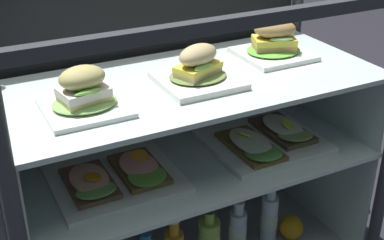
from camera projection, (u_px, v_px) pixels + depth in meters
case_frame at (174, 118)px, 1.62m from camera, size 1.11×0.53×0.92m
riser_lower_tier at (192, 213)px, 1.64m from camera, size 1.03×0.46×0.38m
shelf_lower_glass at (192, 160)px, 1.56m from camera, size 1.05×0.48×0.01m
riser_upper_tier at (192, 122)px, 1.50m from camera, size 1.03×0.46×0.23m
shelf_upper_glass at (192, 82)px, 1.44m from camera, size 1.05×0.48×0.01m
plated_roll_sandwich_left_of_center at (84, 95)px, 1.25m from camera, size 0.20×0.20×0.11m
plated_roll_sandwich_far_right at (198, 71)px, 1.40m from camera, size 0.21×0.21×0.11m
plated_roll_sandwich_mid_left at (274, 44)px, 1.59m from camera, size 0.20×0.20×0.11m
open_sandwich_tray_center at (116, 177)px, 1.43m from camera, size 0.34×0.30×0.06m
open_sandwich_tray_left_of_center at (266, 139)px, 1.61m from camera, size 0.34×0.31×0.07m
juice_bottle_front_second at (209, 239)px, 1.70m from camera, size 0.07×0.07×0.20m
juice_bottle_back_center at (238, 231)px, 1.73m from camera, size 0.06×0.06×0.20m
juice_bottle_back_left at (269, 217)px, 1.79m from camera, size 0.06×0.06×0.23m
orange_fruit_beside_bottles at (291, 227)px, 1.82m from camera, size 0.08×0.08×0.08m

